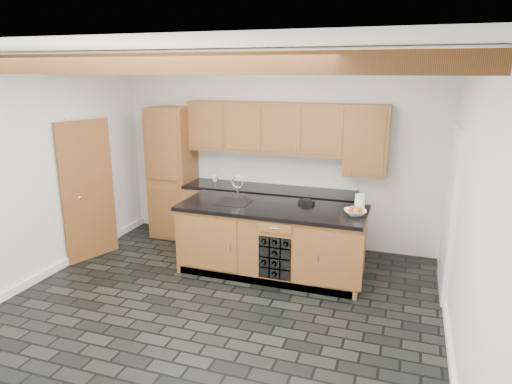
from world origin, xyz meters
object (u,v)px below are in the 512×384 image
at_px(kitchen_scale, 306,202).
at_px(island, 272,240).
at_px(fruit_bowl, 355,212).
at_px(paper_towel, 360,204).

bearing_deg(kitchen_scale, island, -137.51).
xyz_separation_m(kitchen_scale, fruit_bowl, (0.68, -0.27, 0.00)).
height_order(fruit_bowl, paper_towel, paper_towel).
relative_size(island, paper_towel, 10.42).
distance_m(island, fruit_bowl, 1.18).
bearing_deg(fruit_bowl, island, 179.58).
bearing_deg(paper_towel, island, -175.36).
bearing_deg(paper_towel, fruit_bowl, -112.19).
relative_size(kitchen_scale, paper_towel, 0.92).
relative_size(kitchen_scale, fruit_bowl, 0.81).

